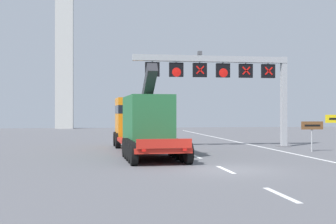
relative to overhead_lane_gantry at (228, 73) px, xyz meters
name	(u,v)px	position (x,y,z in m)	size (l,w,h in m)	color
ground	(229,170)	(-3.66, -12.27, -5.47)	(112.00, 112.00, 0.00)	#5B5B60
lane_markings	(160,140)	(-3.79, 9.07, -5.46)	(0.20, 57.28, 0.01)	silver
edge_line_right	(263,147)	(2.54, -0.27, -5.47)	(0.20, 63.00, 0.01)	silver
overhead_lane_gantry	(228,73)	(0.00, 0.00, 0.00)	(11.81, 0.90, 7.03)	#9EA0A5
heavy_haul_truck_red	(141,121)	(-6.66, -2.60, -3.48)	(3.49, 14.14, 5.30)	red
tourist_info_sign_brown	(312,129)	(4.38, -4.30, -3.96)	(1.51, 0.15, 1.98)	#9EA0A5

